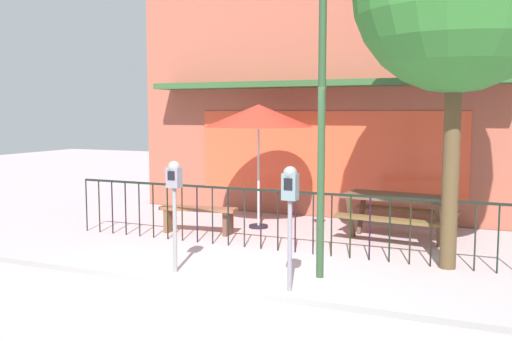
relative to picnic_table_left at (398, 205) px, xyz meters
The scene contains 10 objects.
ground 3.81m from the picnic_table_left, 117.72° to the right, with size 40.00×40.00×0.00m, color #B59EA3.
pub_storefront 3.07m from the picnic_table_left, 134.81° to the left, with size 8.62×1.27×4.87m.
patio_fence_front 2.32m from the picnic_table_left, 139.00° to the right, with size 7.27×0.04×0.97m.
picnic_table_left is the anchor object (origin of this frame).
patio_umbrella 2.99m from the picnic_table_left, behind, with size 2.02×2.02×2.32m.
patio_bench 3.51m from the picnic_table_left, 165.07° to the right, with size 1.43×0.53×0.48m.
parking_meter_near 3.47m from the picnic_table_left, 102.51° to the right, with size 0.18×0.17×1.53m.
parking_meter_far 4.07m from the picnic_table_left, 127.58° to the right, with size 0.18×0.17×1.52m.
street_lamp 3.42m from the picnic_table_left, 102.14° to the right, with size 0.28×0.28×4.17m.
curb_edge 4.24m from the picnic_table_left, 114.61° to the right, with size 12.07×0.20×0.11m, color gray.
Camera 1 is at (3.31, -6.36, 2.18)m, focal length 39.72 mm.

